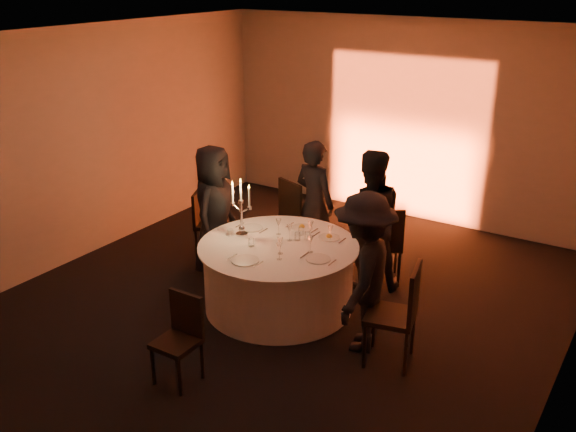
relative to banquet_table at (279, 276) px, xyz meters
The scene contains 33 objects.
floor 0.38m from the banquet_table, ahead, with size 7.00×7.00×0.00m, color black.
ceiling 2.62m from the banquet_table, ahead, with size 7.00×7.00×0.00m, color silver.
wall_back 3.67m from the banquet_table, 90.00° to the left, with size 7.00×7.00×0.00m, color #9F9B93.
wall_left 3.20m from the banquet_table, behind, with size 7.00×7.00×0.00m, color #9F9B93.
uplighter_fixture 3.22m from the banquet_table, 90.00° to the left, with size 0.25×0.12×0.10m, color black.
banquet_table is the anchor object (origin of this frame).
chair_left 1.78m from the banquet_table, 156.91° to the left, with size 0.51×0.51×0.88m.
chair_back_left 1.46m from the banquet_table, 113.27° to the left, with size 0.60×0.60×1.06m.
chair_back_right 1.42m from the banquet_table, 57.76° to the left, with size 0.60×0.60×1.00m.
chair_right 1.65m from the banquet_table, 11.28° to the right, with size 0.55×0.55×1.06m.
chair_front 1.64m from the banquet_table, 90.48° to the right, with size 0.38×0.38×0.86m.
guest_left 1.31m from the banquet_table, 163.77° to the left, with size 0.81×0.53×1.66m, color black.
guest_back_left 1.37m from the banquet_table, 102.15° to the left, with size 0.60×0.39×1.65m, color black.
guest_back_right 1.27m from the banquet_table, 58.36° to the left, with size 0.84×0.65×1.72m, color black.
guest_right 1.27m from the banquet_table, 11.07° to the right, with size 1.08×0.62×1.66m, color black.
plate_left 0.70m from the banquet_table, 156.44° to the left, with size 0.36×0.27×0.01m.
plate_back_left 0.69m from the banquet_table, 93.14° to the left, with size 0.36×0.25×0.08m.
plate_back_right 0.73m from the banquet_table, 51.14° to the left, with size 0.35×0.24×0.08m.
plate_right 0.69m from the banquet_table, ahead, with size 0.36×0.27×0.01m.
plate_front 0.67m from the banquet_table, 96.85° to the right, with size 0.36×0.29×0.01m.
coffee_cup 0.76m from the banquet_table, behind, with size 0.11×0.11×0.07m.
candelabra 0.81m from the banquet_table, behind, with size 0.29×0.14×0.69m.
wine_glass_a 0.79m from the banquet_table, 41.81° to the left, with size 0.07×0.07×0.19m.
wine_glass_b 0.68m from the banquet_table, 64.95° to the left, with size 0.07×0.07×0.19m.
wine_glass_c 0.55m from the banquet_table, 77.30° to the left, with size 0.07×0.07×0.19m.
wine_glass_d 0.65m from the banquet_table, 55.21° to the right, with size 0.07×0.07×0.19m.
wine_glass_e 0.57m from the banquet_table, 51.87° to the right, with size 0.07×0.07×0.19m.
wine_glass_f 0.66m from the banquet_table, ahead, with size 0.07×0.07×0.19m.
wine_glass_g 0.60m from the banquet_table, 122.82° to the left, with size 0.07×0.07×0.19m.
tumbler_a 0.56m from the banquet_table, 57.82° to the left, with size 0.07×0.07×0.09m, color white.
tumbler_b 0.50m from the banquet_table, 64.33° to the left, with size 0.07×0.07×0.09m, color white.
tumbler_c 0.57m from the banquet_table, 79.92° to the left, with size 0.07×0.07×0.09m, color white.
tumbler_d 0.53m from the banquet_table, 140.94° to the right, with size 0.07×0.07×0.09m, color white.
Camera 1 is at (3.59, -5.45, 3.67)m, focal length 40.00 mm.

